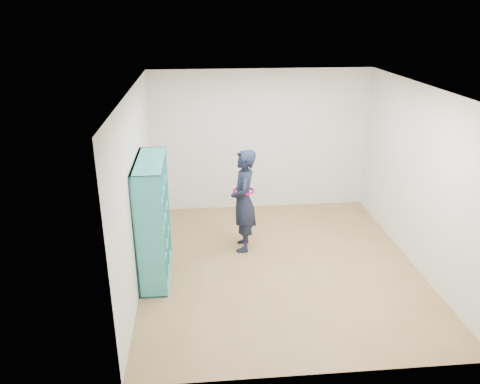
{
  "coord_description": "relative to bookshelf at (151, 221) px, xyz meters",
  "views": [
    {
      "loc": [
        -1.15,
        -6.01,
        3.58
      ],
      "look_at": [
        -0.56,
        0.3,
        1.08
      ],
      "focal_mm": 35.0,
      "sensor_mm": 36.0,
      "label": 1
    }
  ],
  "objects": [
    {
      "name": "wall_left",
      "position": [
        -0.17,
        0.06,
        0.48
      ],
      "size": [
        0.02,
        4.5,
        2.6
      ],
      "primitive_type": "cube",
      "color": "silver",
      "rests_on": "floor"
    },
    {
      "name": "wall_back",
      "position": [
        1.83,
        2.31,
        0.48
      ],
      "size": [
        4.0,
        0.02,
        2.6
      ],
      "primitive_type": "cube",
      "color": "silver",
      "rests_on": "floor"
    },
    {
      "name": "wall_front",
      "position": [
        1.83,
        -2.19,
        0.48
      ],
      "size": [
        4.0,
        0.02,
        2.6
      ],
      "primitive_type": "cube",
      "color": "silver",
      "rests_on": "floor"
    },
    {
      "name": "bookshelf",
      "position": [
        0.0,
        0.0,
        0.0
      ],
      "size": [
        0.37,
        1.28,
        1.71
      ],
      "color": "teal",
      "rests_on": "floor"
    },
    {
      "name": "wall_right",
      "position": [
        3.83,
        0.06,
        0.48
      ],
      "size": [
        0.02,
        4.5,
        2.6
      ],
      "primitive_type": "cube",
      "color": "silver",
      "rests_on": "floor"
    },
    {
      "name": "floor",
      "position": [
        1.83,
        0.06,
        -0.82
      ],
      "size": [
        4.5,
        4.5,
        0.0
      ],
      "primitive_type": "plane",
      "color": "olive",
      "rests_on": "ground"
    },
    {
      "name": "ceiling",
      "position": [
        1.83,
        0.06,
        1.78
      ],
      "size": [
        4.5,
        4.5,
        0.0
      ],
      "primitive_type": "plane",
      "color": "white",
      "rests_on": "wall_back"
    },
    {
      "name": "person",
      "position": [
        1.35,
        0.65,
        -0.01
      ],
      "size": [
        0.44,
        0.62,
        1.62
      ],
      "rotation": [
        0.0,
        0.0,
        -1.65
      ],
      "color": "black",
      "rests_on": "floor"
    },
    {
      "name": "smartphone",
      "position": [
        1.22,
        0.76,
        0.09
      ],
      "size": [
        0.03,
        0.11,
        0.14
      ],
      "rotation": [
        0.49,
        0.0,
        0.14
      ],
      "color": "silver",
      "rests_on": "person"
    }
  ]
}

